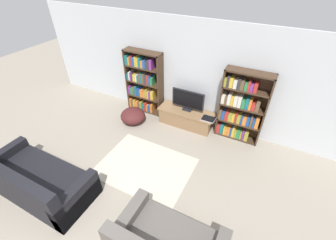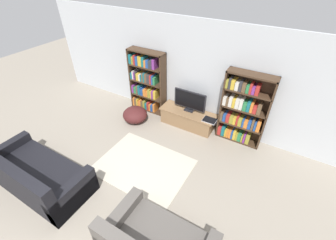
{
  "view_description": "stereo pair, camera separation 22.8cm",
  "coord_description": "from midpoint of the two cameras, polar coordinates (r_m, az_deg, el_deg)",
  "views": [
    {
      "loc": [
        1.85,
        -0.51,
        3.68
      ],
      "look_at": [
        0.03,
        3.03,
        0.7
      ],
      "focal_mm": 24.0,
      "sensor_mm": 36.0,
      "label": 1
    },
    {
      "loc": [
        2.05,
        -0.4,
        3.68
      ],
      "look_at": [
        0.03,
        3.03,
        0.7
      ],
      "focal_mm": 24.0,
      "sensor_mm": 36.0,
      "label": 2
    }
  ],
  "objects": [
    {
      "name": "wall_back",
      "position": [
        5.61,
        7.26,
        11.43
      ],
      "size": [
        8.8,
        0.06,
        2.6
      ],
      "color": "silver",
      "rests_on": "ground_plane"
    },
    {
      "name": "bookshelf_left",
      "position": [
        6.21,
        -4.34,
        9.51
      ],
      "size": [
        1.03,
        0.3,
        1.73
      ],
      "color": "#422D1E",
      "rests_on": "ground_plane"
    },
    {
      "name": "bookshelf_right",
      "position": [
        5.37,
        19.55,
        2.3
      ],
      "size": [
        1.03,
        0.3,
        1.73
      ],
      "color": "#422D1E",
      "rests_on": "ground_plane"
    },
    {
      "name": "tv_stand",
      "position": [
        5.87,
        6.15,
        0.45
      ],
      "size": [
        1.45,
        0.51,
        0.43
      ],
      "color": "#8E6B47",
      "rests_on": "ground_plane"
    },
    {
      "name": "television",
      "position": [
        5.63,
        6.72,
        4.88
      ],
      "size": [
        0.84,
        0.16,
        0.55
      ],
      "color": "black",
      "rests_on": "tv_stand"
    },
    {
      "name": "laptop",
      "position": [
        5.5,
        11.69,
        -0.08
      ],
      "size": [
        0.32,
        0.25,
        0.03
      ],
      "color": "#B7B7BC",
      "rests_on": "tv_stand"
    },
    {
      "name": "area_rug",
      "position": [
        4.92,
        -4.91,
        -11.56
      ],
      "size": [
        1.91,
        1.45,
        0.02
      ],
      "color": "beige",
      "rests_on": "ground_plane"
    },
    {
      "name": "couch_left_sectional",
      "position": [
        4.99,
        -29.32,
        -12.23
      ],
      "size": [
        2.09,
        0.96,
        0.89
      ],
      "color": "black",
      "rests_on": "ground_plane"
    },
    {
      "name": "beanbag_ottoman",
      "position": [
        6.05,
        -7.31,
        1.34
      ],
      "size": [
        0.65,
        0.65,
        0.39
      ],
      "primitive_type": "ellipsoid",
      "color": "#4C1E1E",
      "rests_on": "ground_plane"
    }
  ]
}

